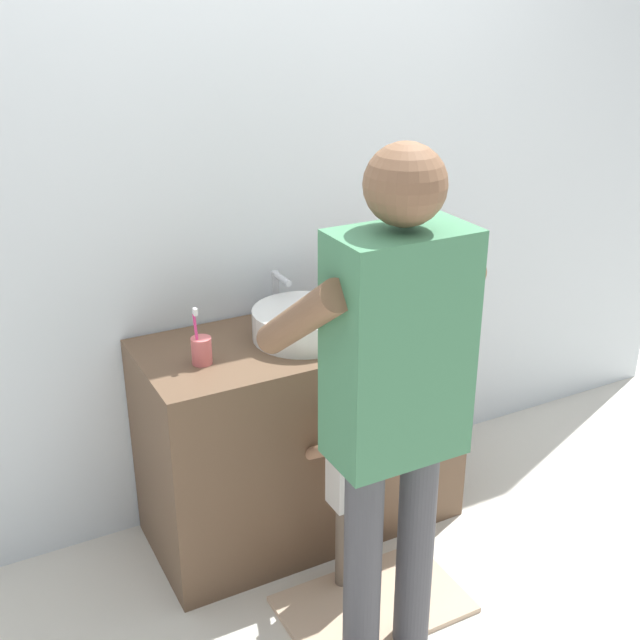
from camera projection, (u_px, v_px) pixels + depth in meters
name	position (u px, v px, depth m)	size (l,w,h in m)	color
ground_plane	(339.00, 564.00, 3.05)	(14.00, 14.00, 0.00)	silver
back_wall	(261.00, 178.00, 3.01)	(4.40, 0.08, 2.70)	silver
vanity_cabinet	(302.00, 433.00, 3.13)	(1.20, 0.54, 0.83)	brown
sink_basin	(303.00, 323.00, 2.92)	(0.37, 0.37, 0.11)	silver
faucet	(277.00, 297.00, 3.09)	(0.18, 0.14, 0.18)	#B7BABF
toothbrush_cup	(201.00, 350.00, 2.73)	(0.07, 0.07, 0.21)	#D86666
bath_mat	(373.00, 604.00, 2.84)	(0.64, 0.40, 0.02)	#CCAD8E
child_toddler	(354.00, 473.00, 2.78)	(0.24, 0.24, 0.79)	#6B5B4C
adult_parent	(394.00, 379.00, 2.27)	(0.52, 0.55, 1.67)	#47474C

